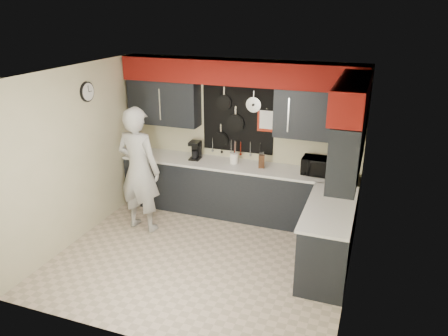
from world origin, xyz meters
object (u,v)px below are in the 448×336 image
at_px(coffee_maker, 196,150).
at_px(person, 139,170).
at_px(microwave, 318,166).
at_px(utensil_crock, 234,158).
at_px(knife_block, 262,161).

xyz_separation_m(coffee_maker, person, (-0.53, -0.98, -0.09)).
distance_m(microwave, person, 2.77).
relative_size(microwave, person, 0.24).
bearing_deg(person, utensil_crock, -134.90).
bearing_deg(microwave, person, -158.02).
xyz_separation_m(knife_block, person, (-1.70, -0.95, -0.03)).
bearing_deg(coffee_maker, utensil_crock, -3.21).
distance_m(utensil_crock, coffee_maker, 0.69).
relative_size(coffee_maker, person, 0.16).
height_order(knife_block, utensil_crock, knife_block).
bearing_deg(microwave, knife_block, -177.55).
bearing_deg(knife_block, microwave, -15.08).
distance_m(microwave, knife_block, 0.90).
distance_m(knife_block, utensil_crock, 0.48).
bearing_deg(person, knife_block, -144.74).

